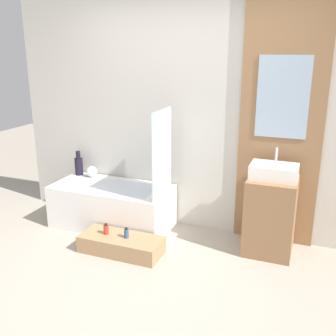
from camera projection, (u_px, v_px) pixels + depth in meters
name	position (u px, v px, depth m)	size (l,w,h in m)	color
ground_plane	(126.00, 300.00, 3.22)	(12.00, 12.00, 0.00)	#A39989
wall_tiled_back	(190.00, 113.00, 4.24)	(4.20, 0.06, 2.60)	beige
wall_wood_accent	(281.00, 118.00, 3.86)	(0.81, 0.04, 2.60)	#8E6642
bathtub	(112.00, 206.00, 4.50)	(1.34, 0.64, 0.49)	white
glass_shower_screen	(162.00, 154.00, 4.03)	(0.01, 0.50, 0.91)	silver
wooden_step_bench	(121.00, 244.00, 3.95)	(0.83, 0.35, 0.17)	#A87F56
vanity_cabinet	(270.00, 215.00, 3.90)	(0.47, 0.48, 0.78)	#8E6642
sink	(274.00, 171.00, 3.76)	(0.44, 0.30, 0.28)	white
vase_tall_dark	(79.00, 165.00, 4.79)	(0.10, 0.10, 0.30)	black
vase_round_light	(92.00, 172.00, 4.73)	(0.13, 0.13, 0.13)	silver
bottle_soap_primary	(106.00, 229.00, 3.97)	(0.05, 0.05, 0.11)	red
bottle_soap_secondary	(126.00, 233.00, 3.89)	(0.05, 0.05, 0.11)	#2D567A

